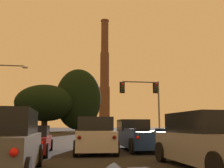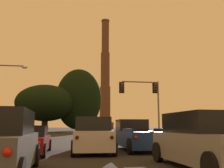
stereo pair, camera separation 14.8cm
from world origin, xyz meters
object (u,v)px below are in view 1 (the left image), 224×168
pickup_truck_right_lane_second (138,136)px  suv_right_lane_third (207,141)px  smokestack (105,85)px  traffic_light_overhead_right (146,95)px  sedan_left_lane_second (31,141)px  street_lamp (1,92)px  suv_center_lane_second (94,135)px

pickup_truck_right_lane_second → suv_right_lane_third: bearing=-85.9°
suv_right_lane_third → smokestack: bearing=82.7°
suv_right_lane_third → traffic_light_overhead_right: 19.93m
sedan_left_lane_second → traffic_light_overhead_right: traffic_light_overhead_right is taller
street_lamp → suv_right_lane_third: bearing=-59.1°
suv_right_lane_third → street_lamp: (-11.27, 18.82, 3.83)m
pickup_truck_right_lane_second → street_lamp: street_lamp is taller
smokestack → pickup_truck_right_lane_second: bearing=-96.6°
suv_right_lane_third → smokestack: (11.88, 114.25, 20.10)m
suv_right_lane_third → street_lamp: size_ratio=0.65×
street_lamp → smokestack: 99.53m
suv_right_lane_third → suv_center_lane_second: same height
suv_center_lane_second → smokestack: (15.11, 108.27, 20.10)m
suv_right_lane_third → suv_center_lane_second: bearing=117.0°
suv_right_lane_third → sedan_left_lane_second: bearing=137.0°
smokestack → traffic_light_overhead_right: bearing=-94.9°
suv_center_lane_second → traffic_light_overhead_right: bearing=65.1°
suv_right_lane_third → smokestack: size_ratio=0.09×
sedan_left_lane_second → street_lamp: street_lamp is taller
sedan_left_lane_second → suv_right_lane_third: bearing=-42.0°
pickup_truck_right_lane_second → suv_center_lane_second: bearing=-155.6°
pickup_truck_right_lane_second → street_lamp: size_ratio=0.73×
suv_center_lane_second → smokestack: 111.15m
pickup_truck_right_lane_second → traffic_light_overhead_right: traffic_light_overhead_right is taller
traffic_light_overhead_right → smokestack: smokestack is taller
street_lamp → traffic_light_overhead_right: bearing=1.4°
pickup_truck_right_lane_second → street_lamp: (-10.82, 11.62, 3.92)m
pickup_truck_right_lane_second → sedan_left_lane_second: pickup_truck_right_lane_second is taller
suv_center_lane_second → sedan_left_lane_second: suv_center_lane_second is taller
suv_right_lane_third → traffic_light_overhead_right: bearing=77.7°
suv_right_lane_third → suv_center_lane_second: size_ratio=0.99×
smokestack → suv_center_lane_second: bearing=-97.9°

